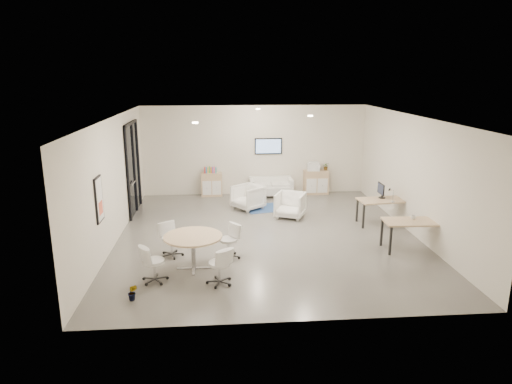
{
  "coord_description": "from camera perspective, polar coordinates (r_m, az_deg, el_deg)",
  "views": [
    {
      "loc": [
        -1.24,
        -11.7,
        4.3
      ],
      "look_at": [
        -0.27,
        0.4,
        1.12
      ],
      "focal_mm": 32.0,
      "sensor_mm": 36.0,
      "label": 1
    }
  ],
  "objects": [
    {
      "name": "printer",
      "position": [
        16.65,
        7.18,
        3.19
      ],
      "size": [
        0.47,
        0.4,
        0.31
      ],
      "rotation": [
        0.0,
        0.0,
        -0.09
      ],
      "color": "white",
      "rests_on": "sideboard_right"
    },
    {
      "name": "armchair_left",
      "position": [
        14.77,
        -1.02,
        -0.51
      ],
      "size": [
        1.14,
        1.15,
        0.86
      ],
      "primitive_type": "imported",
      "rotation": [
        0.0,
        0.0,
        -0.89
      ],
      "color": "silver",
      "rests_on": "room_shell"
    },
    {
      "name": "ceiling_spots",
      "position": [
        12.63,
        0.17,
        9.58
      ],
      "size": [
        3.14,
        4.14,
        0.03
      ],
      "color": "#FFEAC6",
      "rests_on": "room_shell"
    },
    {
      "name": "monitor",
      "position": [
        13.75,
        15.38,
        0.22
      ],
      "size": [
        0.2,
        0.5,
        0.44
      ],
      "color": "black",
      "rests_on": "desk_rear"
    },
    {
      "name": "armchair_right",
      "position": [
        13.96,
        4.3,
        -1.49
      ],
      "size": [
        1.06,
        1.03,
        0.85
      ],
      "primitive_type": "imported",
      "rotation": [
        0.0,
        0.0,
        -0.41
      ],
      "color": "silver",
      "rests_on": "room_shell"
    },
    {
      "name": "wall_tv",
      "position": [
        16.46,
        1.56,
        5.75
      ],
      "size": [
        0.98,
        0.06,
        0.58
      ],
      "color": "black",
      "rests_on": "room_shell"
    },
    {
      "name": "meeting_chairs",
      "position": [
        10.41,
        -7.82,
        -7.42
      ],
      "size": [
        2.4,
        2.4,
        0.82
      ],
      "color": "white",
      "rests_on": "room_shell"
    },
    {
      "name": "glass_door",
      "position": [
        14.74,
        -15.12,
        3.21
      ],
      "size": [
        0.09,
        1.9,
        2.85
      ],
      "color": "black",
      "rests_on": "room_shell"
    },
    {
      "name": "artwork",
      "position": [
        10.82,
        -19.03,
        -0.89
      ],
      "size": [
        0.05,
        0.54,
        1.04
      ],
      "color": "black",
      "rests_on": "room_shell"
    },
    {
      "name": "plant_floor",
      "position": [
        9.42,
        -15.14,
        -12.53
      ],
      "size": [
        0.23,
        0.36,
        0.15
      ],
      "primitive_type": "imported",
      "rotation": [
        0.0,
        0.0,
        -0.12
      ],
      "color": "#3F7F3F",
      "rests_on": "room_shell"
    },
    {
      "name": "round_table",
      "position": [
        10.3,
        -7.88,
        -5.86
      ],
      "size": [
        1.31,
        1.31,
        0.8
      ],
      "color": "tan",
      "rests_on": "room_shell"
    },
    {
      "name": "desk_front",
      "position": [
        11.97,
        19.06,
        -3.78
      ],
      "size": [
        1.48,
        0.8,
        0.75
      ],
      "rotation": [
        0.0,
        0.0,
        -0.05
      ],
      "color": "tan",
      "rests_on": "room_shell"
    },
    {
      "name": "blue_rug",
      "position": [
        15.0,
        1.63,
        -1.97
      ],
      "size": [
        1.73,
        1.35,
        0.01
      ],
      "primitive_type": "cube",
      "rotation": [
        0.0,
        0.0,
        0.23
      ],
      "color": "#2C5588",
      "rests_on": "room_shell"
    },
    {
      "name": "plant_cabinet",
      "position": [
        16.77,
        8.74,
        3.08
      ],
      "size": [
        0.32,
        0.33,
        0.21
      ],
      "primitive_type": "imported",
      "rotation": [
        0.0,
        0.0,
        -0.3
      ],
      "color": "#3F7F3F",
      "rests_on": "sideboard_right"
    },
    {
      "name": "cup",
      "position": [
        12.05,
        19.08,
        -2.97
      ],
      "size": [
        0.14,
        0.12,
        0.12
      ],
      "primitive_type": "imported",
      "rotation": [
        0.0,
        0.0,
        0.21
      ],
      "color": "white",
      "rests_on": "desk_front"
    },
    {
      "name": "room_shell",
      "position": [
        12.08,
        1.44,
        1.75
      ],
      "size": [
        9.6,
        10.6,
        4.8
      ],
      "color": "#5E5A55",
      "rests_on": "ground"
    },
    {
      "name": "sideboard_right",
      "position": [
        16.79,
        7.5,
        1.23
      ],
      "size": [
        0.87,
        0.42,
        0.87
      ],
      "color": "tan",
      "rests_on": "room_shell"
    },
    {
      "name": "sideboard_left",
      "position": [
        16.45,
        -5.55,
        0.95
      ],
      "size": [
        0.74,
        0.39,
        0.84
      ],
      "color": "tan",
      "rests_on": "room_shell"
    },
    {
      "name": "desk_rear",
      "position": [
        13.71,
        15.66,
        -1.2
      ],
      "size": [
        1.52,
        0.87,
        0.76
      ],
      "rotation": [
        0.0,
        0.0,
        0.1
      ],
      "color": "tan",
      "rests_on": "room_shell"
    },
    {
      "name": "loveseat",
      "position": [
        16.41,
        1.86,
        0.59
      ],
      "size": [
        1.52,
        0.77,
        0.57
      ],
      "rotation": [
        0.0,
        0.0,
        0.0
      ],
      "color": "silver",
      "rests_on": "room_shell"
    },
    {
      "name": "books",
      "position": [
        16.34,
        -5.73,
        2.75
      ],
      "size": [
        0.44,
        0.14,
        0.22
      ],
      "color": "red",
      "rests_on": "sideboard_left"
    }
  ]
}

